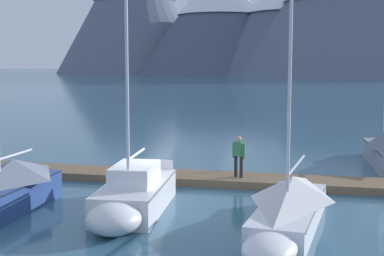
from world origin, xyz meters
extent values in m
plane|color=#335B75|center=(0.00, 0.00, 0.00)|extent=(700.00, 700.00, 0.00)
cone|color=slate|center=(-77.21, 213.45, 31.17)|extent=(68.80, 68.80, 62.35)
cone|color=#424C60|center=(-37.28, 198.47, 21.45)|extent=(67.69, 67.69, 42.89)
cone|color=#4C566B|center=(-6.21, 197.11, 22.97)|extent=(76.07, 76.07, 45.95)
cube|color=brown|center=(0.00, 4.00, 0.15)|extent=(21.41, 2.45, 0.30)
cylinder|color=#38383D|center=(0.02, 3.13, 0.12)|extent=(20.51, 0.67, 0.24)
cylinder|color=#38383D|center=(-0.02, 4.87, 0.12)|extent=(20.51, 0.67, 0.24)
cube|color=navy|center=(-4.39, -1.88, 0.49)|extent=(1.84, 4.56, 0.98)
cube|color=#121D39|center=(-4.39, -1.88, 0.94)|extent=(1.87, 4.48, 0.06)
cylinder|color=silver|center=(-4.41, -1.32, 1.81)|extent=(0.14, 2.13, 0.08)
pyramid|color=slate|center=(-4.40, -1.54, 1.33)|extent=(2.06, 3.67, 0.70)
cube|color=silver|center=(-0.23, -0.86, 0.48)|extent=(2.42, 5.04, 0.95)
ellipsoid|color=silver|center=(0.07, -3.59, 0.48)|extent=(1.79, 1.92, 0.90)
cube|color=slate|center=(-0.23, -0.86, 0.91)|extent=(2.45, 4.95, 0.06)
cylinder|color=silver|center=(-0.12, -1.83, 4.75)|extent=(0.10, 0.10, 7.59)
cylinder|color=silver|center=(-0.24, -0.71, 1.89)|extent=(0.33, 2.25, 0.08)
cube|color=white|center=(-0.21, -0.99, 1.27)|extent=(1.56, 2.32, 0.63)
cube|color=silver|center=(-0.48, 1.47, 1.13)|extent=(1.71, 0.29, 0.36)
cube|color=white|center=(4.93, -1.56, 0.38)|extent=(2.05, 5.88, 0.76)
ellipsoid|color=white|center=(4.67, -4.79, 0.38)|extent=(1.52, 2.12, 0.73)
cube|color=slate|center=(4.93, -1.56, 0.72)|extent=(2.09, 5.77, 0.06)
cylinder|color=silver|center=(4.89, -2.12, 3.91)|extent=(0.10, 0.10, 6.29)
cylinder|color=silver|center=(5.03, -0.35, 1.70)|extent=(0.36, 3.56, 0.08)
pyramid|color=silver|center=(4.97, -1.13, 1.12)|extent=(2.21, 4.75, 0.72)
ellipsoid|color=#93939E|center=(8.42, 12.51, 0.50)|extent=(1.39, 1.94, 0.94)
cylinder|color=#232328|center=(2.36, 3.96, 0.73)|extent=(0.14, 0.14, 0.86)
cylinder|color=#232328|center=(2.59, 3.86, 0.73)|extent=(0.14, 0.14, 0.86)
cube|color=#387A4C|center=(2.47, 3.91, 1.46)|extent=(0.44, 0.35, 0.60)
sphere|color=tan|center=(2.47, 3.91, 1.88)|extent=(0.22, 0.22, 0.22)
cylinder|color=#387A4C|center=(2.25, 4.01, 1.39)|extent=(0.09, 0.09, 0.62)
cylinder|color=#387A4C|center=(2.70, 3.81, 1.39)|extent=(0.09, 0.09, 0.62)
camera|label=1|loc=(6.02, -18.06, 4.96)|focal=51.87mm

